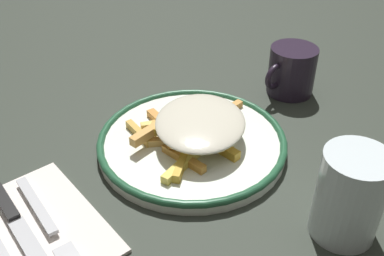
# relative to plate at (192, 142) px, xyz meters

# --- Properties ---
(ground_plane) EXTENTS (2.60, 2.60, 0.00)m
(ground_plane) POSITION_rel_plate_xyz_m (0.00, 0.00, -0.01)
(ground_plane) COLOR #2E352C
(plate) EXTENTS (0.27, 0.27, 0.02)m
(plate) POSITION_rel_plate_xyz_m (0.00, 0.00, 0.00)
(plate) COLOR white
(plate) RESTS_ON ground_plane
(fries_heap) EXTENTS (0.21, 0.19, 0.04)m
(fries_heap) POSITION_rel_plate_xyz_m (-0.00, 0.00, 0.03)
(fries_heap) COLOR #E6B865
(fries_heap) RESTS_ON plate
(napkin) EXTENTS (0.17, 0.20, 0.01)m
(napkin) POSITION_rel_plate_xyz_m (0.25, -0.00, -0.01)
(napkin) COLOR silver
(napkin) RESTS_ON ground_plane
(fork) EXTENTS (0.03, 0.18, 0.01)m
(fork) POSITION_rel_plate_xyz_m (0.23, 0.01, 0.00)
(fork) COLOR silver
(fork) RESTS_ON napkin
(knife) EXTENTS (0.03, 0.21, 0.01)m
(knife) POSITION_rel_plate_xyz_m (0.25, -0.02, 0.00)
(knife) COLOR black
(knife) RESTS_ON napkin
(water_glass) EXTENTS (0.07, 0.07, 0.11)m
(water_glass) POSITION_rel_plate_xyz_m (-0.03, 0.23, 0.04)
(water_glass) COLOR silver
(water_glass) RESTS_ON ground_plane
(coffee_mug) EXTENTS (0.11, 0.08, 0.08)m
(coffee_mug) POSITION_rel_plate_xyz_m (-0.23, -0.01, 0.03)
(coffee_mug) COLOR #251B2B
(coffee_mug) RESTS_ON ground_plane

